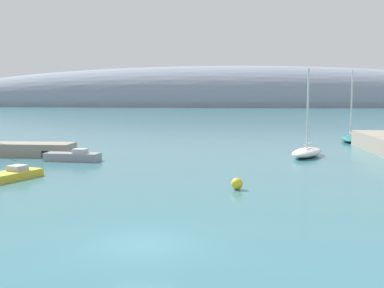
{
  "coord_description": "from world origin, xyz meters",
  "views": [
    {
      "loc": [
        3.85,
        -19.23,
        6.14
      ],
      "look_at": [
        -0.25,
        25.06,
        1.61
      ],
      "focal_mm": 45.55,
      "sensor_mm": 36.0,
      "label": 1
    }
  ],
  "objects_px": {
    "sailboat_teal_outer_mooring": "(350,138)",
    "mooring_buoy_yellow": "(237,184)",
    "sailboat_white_near_shore": "(307,152)",
    "motorboat_grey_alongside_breakwater": "(73,156)",
    "motorboat_yellow_foreground": "(10,175)"
  },
  "relations": [
    {
      "from": "sailboat_white_near_shore",
      "to": "motorboat_grey_alongside_breakwater",
      "type": "relative_size",
      "value": 1.54
    },
    {
      "from": "motorboat_grey_alongside_breakwater",
      "to": "sailboat_teal_outer_mooring",
      "type": "bearing_deg",
      "value": 40.46
    },
    {
      "from": "sailboat_white_near_shore",
      "to": "mooring_buoy_yellow",
      "type": "distance_m",
      "value": 18.59
    },
    {
      "from": "sailboat_white_near_shore",
      "to": "motorboat_grey_alongside_breakwater",
      "type": "height_order",
      "value": "sailboat_white_near_shore"
    },
    {
      "from": "sailboat_white_near_shore",
      "to": "sailboat_teal_outer_mooring",
      "type": "xyz_separation_m",
      "value": [
        7.88,
        16.31,
        -0.04
      ]
    },
    {
      "from": "motorboat_grey_alongside_breakwater",
      "to": "sailboat_white_near_shore",
      "type": "bearing_deg",
      "value": 17.62
    },
    {
      "from": "sailboat_teal_outer_mooring",
      "to": "motorboat_yellow_foreground",
      "type": "bearing_deg",
      "value": -36.87
    },
    {
      "from": "motorboat_yellow_foreground",
      "to": "motorboat_grey_alongside_breakwater",
      "type": "relative_size",
      "value": 0.96
    },
    {
      "from": "sailboat_teal_outer_mooring",
      "to": "mooring_buoy_yellow",
      "type": "bearing_deg",
      "value": -15.69
    },
    {
      "from": "motorboat_yellow_foreground",
      "to": "mooring_buoy_yellow",
      "type": "distance_m",
      "value": 16.57
    },
    {
      "from": "sailboat_white_near_shore",
      "to": "sailboat_teal_outer_mooring",
      "type": "bearing_deg",
      "value": 179.36
    },
    {
      "from": "motorboat_yellow_foreground",
      "to": "sailboat_white_near_shore",
      "type": "bearing_deg",
      "value": -37.04
    },
    {
      "from": "sailboat_white_near_shore",
      "to": "motorboat_yellow_foreground",
      "type": "distance_m",
      "value": 27.67
    },
    {
      "from": "sailboat_teal_outer_mooring",
      "to": "motorboat_grey_alongside_breakwater",
      "type": "bearing_deg",
      "value": -46.8
    },
    {
      "from": "sailboat_teal_outer_mooring",
      "to": "mooring_buoy_yellow",
      "type": "distance_m",
      "value": 36.68
    }
  ]
}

